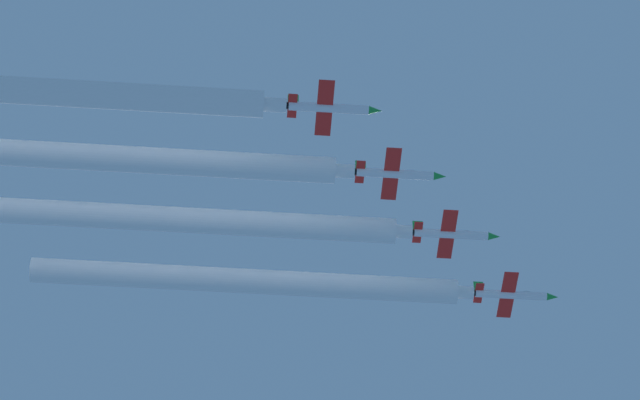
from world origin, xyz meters
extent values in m
cylinder|color=silver|center=(-17.15, 14.34, 174.80)|extent=(1.18, 10.18, 1.18)
cone|color=#198C33|center=(-17.15, 20.29, 174.80)|extent=(1.12, 1.71, 1.12)
ellipsoid|color=#0C263F|center=(-17.15, 16.58, 175.30)|extent=(0.65, 2.36, 0.53)
cube|color=red|center=(-17.15, 13.84, 174.72)|extent=(8.57, 2.04, 0.13)
cube|color=red|center=(-17.15, 9.73, 174.80)|extent=(3.64, 1.18, 0.13)
cube|color=#198C33|center=(-17.15, 9.81, 176.30)|extent=(0.11, 1.39, 1.82)
cylinder|color=black|center=(-17.15, 8.99, 174.80)|extent=(0.88, 0.64, 0.88)
cylinder|color=silver|center=(-5.99, 4.37, 174.06)|extent=(1.18, 10.18, 1.18)
cone|color=#198C33|center=(-5.99, 10.32, 174.06)|extent=(1.12, 1.71, 1.12)
ellipsoid|color=#0C263F|center=(-5.99, 6.61, 174.56)|extent=(0.65, 2.36, 0.53)
cube|color=red|center=(-5.99, 3.87, 173.97)|extent=(8.57, 2.04, 0.13)
cube|color=red|center=(-5.99, -0.24, 174.06)|extent=(3.64, 1.18, 0.13)
cube|color=#198C33|center=(-5.99, -0.16, 175.56)|extent=(0.11, 1.39, 1.82)
cylinder|color=black|center=(-5.99, -0.98, 174.06)|extent=(0.88, 0.64, 0.88)
cylinder|color=silver|center=(5.38, -4.55, 172.12)|extent=(1.18, 10.18, 1.18)
cone|color=#198C33|center=(5.38, 1.40, 172.12)|extent=(1.12, 1.71, 1.12)
ellipsoid|color=#0C263F|center=(5.38, -2.31, 172.62)|extent=(0.65, 2.36, 0.53)
cube|color=red|center=(5.38, -5.06, 172.03)|extent=(8.57, 2.04, 0.13)
cube|color=red|center=(5.38, -9.16, 172.12)|extent=(3.64, 1.18, 0.13)
cube|color=#198C33|center=(5.38, -9.08, 173.62)|extent=(0.11, 1.39, 1.82)
cylinder|color=black|center=(5.38, -9.90, 172.12)|extent=(0.88, 0.64, 0.88)
cylinder|color=silver|center=(16.21, -14.12, 170.93)|extent=(1.18, 10.18, 1.18)
cone|color=#198C33|center=(16.21, -8.18, 170.93)|extent=(1.12, 1.71, 1.12)
ellipsoid|color=#0C263F|center=(16.21, -11.88, 171.43)|extent=(0.65, 2.36, 0.53)
cube|color=red|center=(16.21, -14.63, 170.84)|extent=(8.57, 2.04, 0.13)
cube|color=red|center=(16.21, -18.74, 170.93)|extent=(3.64, 1.18, 0.13)
cube|color=#198C33|center=(16.21, -18.65, 172.43)|extent=(0.11, 1.39, 1.82)
cylinder|color=black|center=(16.21, -19.48, 170.93)|extent=(0.88, 0.64, 0.88)
cylinder|color=white|center=(-17.15, -17.23, 174.80)|extent=(1.84, 52.36, 1.84)
cylinder|color=white|center=(-17.15, -23.51, 174.80)|extent=(3.49, 60.22, 3.49)
cylinder|color=white|center=(-5.99, -26.73, 174.06)|extent=(1.84, 51.43, 1.84)
cylinder|color=white|center=(-5.99, -32.90, 174.06)|extent=(3.49, 59.15, 3.49)
cylinder|color=white|center=(5.38, -38.26, 172.12)|extent=(1.84, 56.65, 1.84)
cylinder|color=white|center=(5.38, -45.06, 172.12)|extent=(3.49, 65.15, 3.49)
cylinder|color=white|center=(16.21, -51.16, 170.93)|extent=(1.84, 63.31, 1.84)
camera|label=1|loc=(134.76, -23.44, 2.63)|focal=91.16mm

